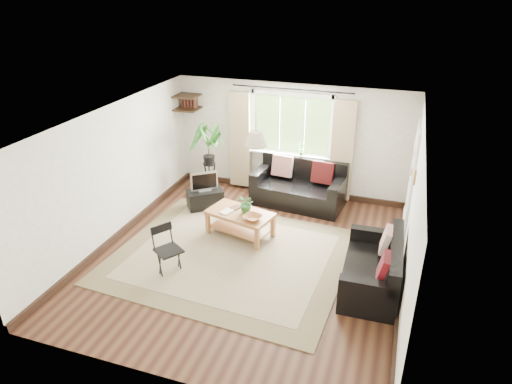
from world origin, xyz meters
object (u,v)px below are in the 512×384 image
(tv_stand, at_px, (205,199))
(folding_chair, at_px, (169,251))
(sofa_right, at_px, (372,265))
(palm_stand, at_px, (209,161))
(sofa_back, at_px, (299,185))
(coffee_table, at_px, (240,224))

(tv_stand, relative_size, folding_chair, 0.89)
(sofa_right, height_order, folding_chair, folding_chair)
(sofa_right, distance_m, palm_stand, 4.27)
(sofa_back, height_order, folding_chair, sofa_back)
(coffee_table, distance_m, tv_stand, 1.35)
(tv_stand, relative_size, palm_stand, 0.45)
(sofa_back, relative_size, tv_stand, 2.60)
(sofa_back, relative_size, folding_chair, 2.32)
(sofa_back, height_order, sofa_right, sofa_back)
(sofa_right, relative_size, tv_stand, 2.28)
(coffee_table, bearing_deg, folding_chair, -114.91)
(sofa_right, xyz_separation_m, tv_stand, (-3.49, 1.62, -0.19))
(sofa_right, height_order, palm_stand, palm_stand)
(coffee_table, relative_size, palm_stand, 0.73)
(sofa_back, xyz_separation_m, sofa_right, (1.71, -2.38, -0.05))
(coffee_table, height_order, palm_stand, palm_stand)
(sofa_right, xyz_separation_m, folding_chair, (-3.09, -0.65, 0.02))
(sofa_back, bearing_deg, tv_stand, -150.88)
(sofa_right, bearing_deg, coffee_table, -109.45)
(sofa_back, height_order, tv_stand, sofa_back)
(coffee_table, bearing_deg, sofa_right, -18.16)
(palm_stand, bearing_deg, tv_stand, -76.62)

